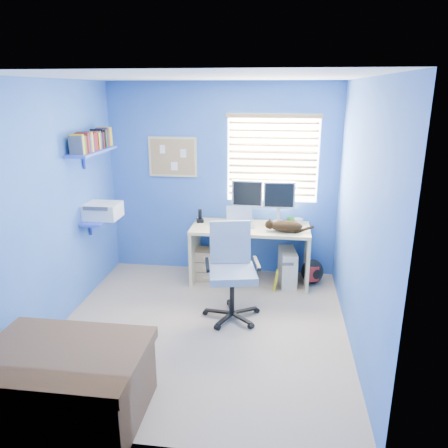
# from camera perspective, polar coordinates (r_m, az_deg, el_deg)

# --- Properties ---
(floor) EXTENTS (3.00, 3.20, 0.00)m
(floor) POSITION_cam_1_polar(r_m,az_deg,el_deg) (4.71, -2.93, -13.41)
(floor) COLOR tan
(floor) RESTS_ON ground
(ceiling) EXTENTS (3.00, 3.20, 0.00)m
(ceiling) POSITION_cam_1_polar(r_m,az_deg,el_deg) (4.05, -3.50, 18.65)
(ceiling) COLOR white
(ceiling) RESTS_ON wall_back
(wall_back) EXTENTS (3.00, 0.01, 2.50)m
(wall_back) POSITION_cam_1_polar(r_m,az_deg,el_deg) (5.75, -0.24, 5.70)
(wall_back) COLOR blue
(wall_back) RESTS_ON ground
(wall_front) EXTENTS (3.00, 0.01, 2.50)m
(wall_front) POSITION_cam_1_polar(r_m,az_deg,el_deg) (2.75, -9.40, -7.66)
(wall_front) COLOR blue
(wall_front) RESTS_ON ground
(wall_left) EXTENTS (0.01, 3.20, 2.50)m
(wall_left) POSITION_cam_1_polar(r_m,az_deg,el_deg) (4.72, -21.40, 1.95)
(wall_left) COLOR blue
(wall_left) RESTS_ON ground
(wall_right) EXTENTS (0.01, 3.20, 2.50)m
(wall_right) POSITION_cam_1_polar(r_m,az_deg,el_deg) (4.21, 17.33, 0.59)
(wall_right) COLOR blue
(wall_right) RESTS_ON ground
(desk) EXTENTS (1.48, 0.65, 0.74)m
(desk) POSITION_cam_1_polar(r_m,az_deg,el_deg) (5.62, 3.40, -3.94)
(desk) COLOR #CEB879
(desk) RESTS_ON floor
(laptop) EXTENTS (0.38, 0.32, 0.22)m
(laptop) POSITION_cam_1_polar(r_m,az_deg,el_deg) (5.49, 2.14, 0.84)
(laptop) COLOR silver
(laptop) RESTS_ON desk
(monitor_left) EXTENTS (0.41, 0.14, 0.54)m
(monitor_left) POSITION_cam_1_polar(r_m,az_deg,el_deg) (5.68, 3.06, 3.06)
(monitor_left) COLOR silver
(monitor_left) RESTS_ON desk
(monitor_right) EXTENTS (0.41, 0.14, 0.54)m
(monitor_right) POSITION_cam_1_polar(r_m,az_deg,el_deg) (5.63, 7.19, 2.81)
(monitor_right) COLOR silver
(monitor_right) RESTS_ON desk
(phone) EXTENTS (0.12, 0.13, 0.17)m
(phone) POSITION_cam_1_polar(r_m,az_deg,el_deg) (5.67, -3.16, 1.08)
(phone) COLOR black
(phone) RESTS_ON desk
(mug) EXTENTS (0.10, 0.09, 0.10)m
(mug) POSITION_cam_1_polar(r_m,az_deg,el_deg) (5.59, 8.63, 0.30)
(mug) COLOR #1C841C
(mug) RESTS_ON desk
(cd_spindle) EXTENTS (0.13, 0.13, 0.07)m
(cd_spindle) POSITION_cam_1_polar(r_m,az_deg,el_deg) (5.68, 9.65, 0.36)
(cd_spindle) COLOR silver
(cd_spindle) RESTS_ON desk
(cat) EXTENTS (0.39, 0.21, 0.14)m
(cat) POSITION_cam_1_polar(r_m,az_deg,el_deg) (5.33, 8.14, -0.28)
(cat) COLOR black
(cat) RESTS_ON desk
(tower_pc) EXTENTS (0.25, 0.46, 0.45)m
(tower_pc) POSITION_cam_1_polar(r_m,az_deg,el_deg) (5.65, 8.28, -5.58)
(tower_pc) COLOR beige
(tower_pc) RESTS_ON floor
(drawer_boxes) EXTENTS (0.35, 0.28, 0.41)m
(drawer_boxes) POSITION_cam_1_polar(r_m,az_deg,el_deg) (5.75, -2.02, -5.22)
(drawer_boxes) COLOR tan
(drawer_boxes) RESTS_ON floor
(yellow_book) EXTENTS (0.03, 0.17, 0.24)m
(yellow_book) POSITION_cam_1_polar(r_m,az_deg,el_deg) (5.51, 6.78, -7.33)
(yellow_book) COLOR yellow
(yellow_book) RESTS_ON floor
(backpack) EXTENTS (0.33, 0.29, 0.33)m
(backpack) POSITION_cam_1_polar(r_m,az_deg,el_deg) (5.72, 11.45, -6.11)
(backpack) COLOR black
(backpack) RESTS_ON floor
(bed_corner) EXTENTS (1.16, 0.83, 0.56)m
(bed_corner) POSITION_cam_1_polar(r_m,az_deg,el_deg) (3.69, -20.03, -19.01)
(bed_corner) COLOR brown
(bed_corner) RESTS_ON floor
(office_chair) EXTENTS (0.71, 0.71, 1.03)m
(office_chair) POSITION_cam_1_polar(r_m,az_deg,el_deg) (4.77, 1.00, -7.76)
(office_chair) COLOR black
(office_chair) RESTS_ON floor
(window_blinds) EXTENTS (1.15, 0.05, 1.10)m
(window_blinds) POSITION_cam_1_polar(r_m,az_deg,el_deg) (5.61, 6.38, 8.43)
(window_blinds) COLOR white
(window_blinds) RESTS_ON ground
(corkboard) EXTENTS (0.64, 0.02, 0.52)m
(corkboard) POSITION_cam_1_polar(r_m,az_deg,el_deg) (5.80, -6.72, 8.70)
(corkboard) COLOR #CEB879
(corkboard) RESTS_ON ground
(wall_shelves) EXTENTS (0.42, 0.90, 1.05)m
(wall_shelves) POSITION_cam_1_polar(r_m,az_deg,el_deg) (5.27, -16.36, 5.99)
(wall_shelves) COLOR blue
(wall_shelves) RESTS_ON ground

